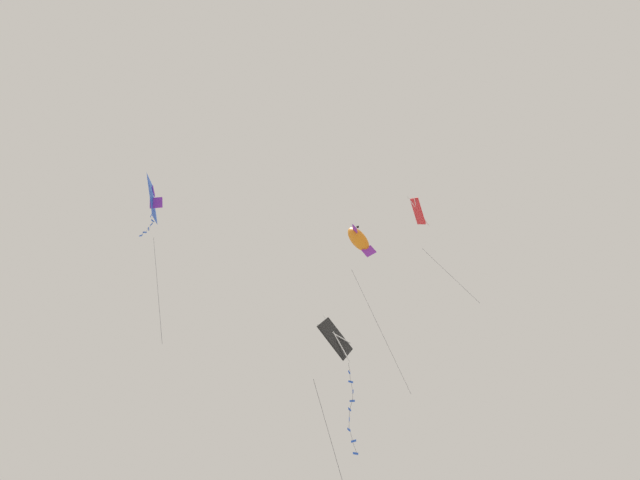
{
  "coord_description": "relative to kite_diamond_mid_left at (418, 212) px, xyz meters",
  "views": [
    {
      "loc": [
        -9.15,
        -16.71,
        12.54
      ],
      "look_at": [
        1.44,
        -1.32,
        30.2
      ],
      "focal_mm": 30.01,
      "sensor_mm": 36.0,
      "label": 1
    }
  ],
  "objects": [
    {
      "name": "kite_fish_low_drifter",
      "position": [
        -1.29,
        3.53,
        0.02
      ],
      "size": [
        3.08,
        2.2,
        10.04
      ],
      "rotation": [
        0.49,
        0.0,
        3.94
      ],
      "color": "orange"
    },
    {
      "name": "kite_delta_highest",
      "position": [
        -12.27,
        5.3,
        -2.0
      ],
      "size": [
        2.54,
        2.73,
        8.43
      ],
      "rotation": [
        0.2,
        0.0,
        4.18
      ],
      "color": "blue"
    },
    {
      "name": "kite_diamond_mid_left",
      "position": [
        0.0,
        0.0,
        0.0
      ],
      "size": [
        2.6,
        2.32,
        7.06
      ],
      "rotation": [
        0.4,
        0.0,
        4.25
      ],
      "color": "red"
    },
    {
      "name": "kite_diamond_far_centre",
      "position": [
        -5.87,
        -0.28,
        -10.34
      ],
      "size": [
        2.87,
        1.71,
        10.85
      ],
      "rotation": [
        0.41,
        0.0,
        3.72
      ],
      "color": "black"
    }
  ]
}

